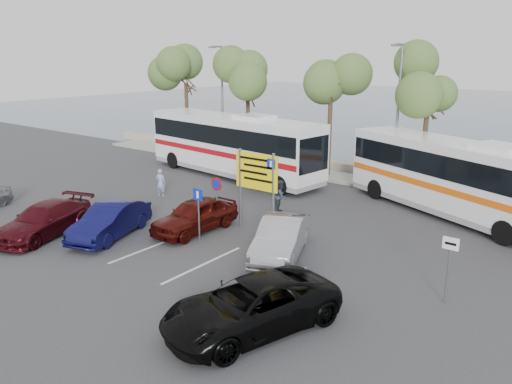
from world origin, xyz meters
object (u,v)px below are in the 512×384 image
Objects in this scene: street_lamp_left at (222,98)px; pedestrian_near at (161,183)px; car_red at (195,215)px; street_lamp_right at (397,110)px; car_silver_b at (281,238)px; direction_sign at (256,178)px; coach_bus_left at (232,147)px; coach_bus_right at (459,182)px; suv_black at (251,306)px; car_blue at (110,221)px; pedestrian_far at (281,196)px; car_maroon at (44,220)px.

street_lamp_left is 10.46m from pedestrian_near.
car_red is 6.18m from pedestrian_near.
pedestrian_near is (-5.45, 2.91, 0.04)m from car_red.
car_silver_b is (0.50, -12.02, -3.86)m from street_lamp_right.
car_red is 0.96× the size of car_silver_b.
coach_bus_left is at bearing 135.78° from direction_sign.
coach_bus_left is 1.08× the size of coach_bus_right.
suv_black is (7.00, -4.96, -0.01)m from car_red.
coach_bus_left is 12.15m from car_blue.
street_lamp_left is 1.53× the size of suv_black.
suv_black is at bearing -96.54° from coach_bus_right.
street_lamp_right reaches higher than car_red.
car_red is (-2.11, -1.70, -1.69)m from direction_sign.
street_lamp_left is 0.65× the size of coach_bus_right.
direction_sign is at bearing 170.63° from pedestrian_far.
suv_black is at bearing -19.43° from car_maroon.
coach_bus_left is at bearing -109.03° from pedestrian_near.
suv_black is 14.73m from pedestrian_near.
car_maroon is 7.29m from pedestrian_near.
coach_bus_right is at bearing 48.35° from direction_sign.
suv_black is (-1.60, -13.96, -1.05)m from coach_bus_right.
street_lamp_right is 0.60× the size of coach_bus_left.
coach_bus_right is 9.90m from car_silver_b.
car_silver_b is (7.00, 2.71, 0.02)m from car_blue.
suv_black is 11.07m from pedestrian_far.
car_maroon is at bearing -75.95° from street_lamp_left.
street_lamp_right is 13.74m from pedestrian_near.
direction_sign is 0.82× the size of car_blue.
suv_black is (15.90, -16.97, -3.87)m from street_lamp_left.
direction_sign is 2.21× the size of pedestrian_far.
car_blue is at bearing 17.73° from car_maroon.
direction_sign is at bearing 123.52° from car_silver_b.
direction_sign is 0.83× the size of car_red.
car_red reaches higher than suv_black.
street_lamp_left is at bearing 87.58° from car_maroon.
coach_bus_right is 15.35m from pedestrian_near.
car_silver_b is (-2.40, 4.96, 0.01)m from suv_black.
direction_sign is 0.75× the size of car_maroon.
car_maroon is at bearing -164.77° from suv_black.
street_lamp_left is 1.00× the size of street_lamp_right.
direction_sign reaches higher than car_blue.
car_blue is at bearing -66.21° from street_lamp_left.
coach_bus_right reaches higher than pedestrian_far.
car_maroon is 10.88m from pedestrian_far.
car_blue is at bearing -75.65° from coach_bus_left.
street_lamp_right reaches higher than pedestrian_far.
direction_sign is 0.80× the size of car_silver_b.
direction_sign is 2.32× the size of pedestrian_near.
pedestrian_far is (-0.70, 2.90, -1.62)m from direction_sign.
suv_black is at bearing -80.31° from street_lamp_right.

